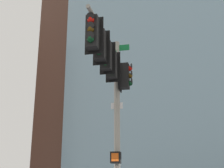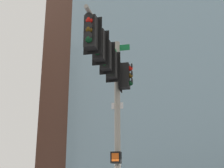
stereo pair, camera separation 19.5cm
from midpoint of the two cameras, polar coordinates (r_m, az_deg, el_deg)
The scene contains 4 objects.
signal_pole_assembly at distance 11.45m, azimuth -0.67°, elevation 0.77°, with size 2.38×4.19×7.13m.
building_brick_nearside at distance 64.21m, azimuth 1.53°, elevation 5.06°, with size 26.30×19.52×52.57m, color brown.
building_brick_midblock at distance 69.05m, azimuth 2.61°, elevation -0.63°, with size 18.71×18.87×43.35m, color #4C3328.
building_glass_tower at distance 63.84m, azimuth 12.31°, elevation 12.12°, with size 29.62×30.72×65.51m, color #8CB2C6.
Camera 1 is at (7.82, -9.47, 1.54)m, focal length 52.86 mm.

